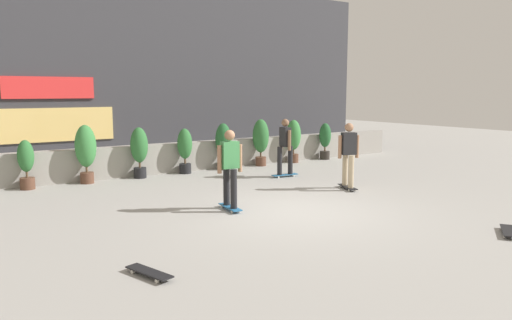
# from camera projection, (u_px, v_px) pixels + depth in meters

# --- Properties ---
(ground_plane) EXTENTS (48.00, 48.00, 0.00)m
(ground_plane) POSITION_uv_depth(u_px,v_px,m) (295.00, 211.00, 10.16)
(ground_plane) COLOR #9E9B96
(planter_wall) EXTENTS (18.00, 0.40, 0.90)m
(planter_wall) POSITION_uv_depth(u_px,v_px,m) (177.00, 157.00, 15.07)
(planter_wall) COLOR gray
(planter_wall) RESTS_ON ground
(building_backdrop) EXTENTS (20.00, 2.08, 6.50)m
(building_backdrop) POSITION_uv_depth(u_px,v_px,m) (130.00, 70.00, 17.98)
(building_backdrop) COLOR #38383D
(building_backdrop) RESTS_ON ground
(potted_plant_1) EXTENTS (0.40, 0.40, 1.27)m
(potted_plant_1) POSITION_uv_depth(u_px,v_px,m) (26.00, 162.00, 12.30)
(potted_plant_1) COLOR brown
(potted_plant_1) RESTS_ON ground
(potted_plant_2) EXTENTS (0.56, 0.56, 1.59)m
(potted_plant_2) POSITION_uv_depth(u_px,v_px,m) (86.00, 149.00, 13.08)
(potted_plant_2) COLOR brown
(potted_plant_2) RESTS_ON ground
(potted_plant_3) EXTENTS (0.50, 0.50, 1.46)m
(potted_plant_3) POSITION_uv_depth(u_px,v_px,m) (139.00, 149.00, 13.90)
(potted_plant_3) COLOR black
(potted_plant_3) RESTS_ON ground
(potted_plant_4) EXTENTS (0.45, 0.45, 1.37)m
(potted_plant_4) POSITION_uv_depth(u_px,v_px,m) (185.00, 148.00, 14.69)
(potted_plant_4) COLOR black
(potted_plant_4) RESTS_ON ground
(potted_plant_5) EXTENTS (0.50, 0.50, 1.48)m
(potted_plant_5) POSITION_uv_depth(u_px,v_px,m) (223.00, 143.00, 15.40)
(potted_plant_5) COLOR #2D2823
(potted_plant_5) RESTS_ON ground
(potted_plant_6) EXTENTS (0.54, 0.54, 1.56)m
(potted_plant_6) POSITION_uv_depth(u_px,v_px,m) (261.00, 139.00, 16.18)
(potted_plant_6) COLOR brown
(potted_plant_6) RESTS_ON ground
(potted_plant_7) EXTENTS (0.51, 0.51, 1.49)m
(potted_plant_7) POSITION_uv_depth(u_px,v_px,m) (294.00, 138.00, 16.93)
(potted_plant_7) COLOR brown
(potted_plant_7) RESTS_ON ground
(potted_plant_8) EXTENTS (0.43, 0.43, 1.33)m
(potted_plant_8) POSITION_uv_depth(u_px,v_px,m) (325.00, 139.00, 17.74)
(potted_plant_8) COLOR #2D2823
(potted_plant_8) RESTS_ON ground
(skater_foreground) EXTENTS (0.56, 0.82, 1.70)m
(skater_foreground) POSITION_uv_depth(u_px,v_px,m) (230.00, 166.00, 10.10)
(skater_foreground) COLOR #266699
(skater_foreground) RESTS_ON ground
(skater_by_wall_right) EXTENTS (0.53, 0.82, 1.70)m
(skater_by_wall_right) POSITION_uv_depth(u_px,v_px,m) (348.00, 153.00, 12.27)
(skater_by_wall_right) COLOR black
(skater_by_wall_right) RESTS_ON ground
(skater_far_right) EXTENTS (0.82, 0.56, 1.70)m
(skater_far_right) POSITION_uv_depth(u_px,v_px,m) (285.00, 145.00, 14.05)
(skater_far_right) COLOR #266699
(skater_far_right) RESTS_ON ground
(skateboard_near_camera) EXTENTS (0.77, 0.62, 0.08)m
(skateboard_near_camera) POSITION_uv_depth(u_px,v_px,m) (508.00, 231.00, 8.49)
(skateboard_near_camera) COLOR black
(skateboard_near_camera) RESTS_ON ground
(skateboard_aside) EXTENTS (0.43, 0.82, 0.08)m
(skateboard_aside) POSITION_uv_depth(u_px,v_px,m) (149.00, 272.00, 6.56)
(skateboard_aside) COLOR black
(skateboard_aside) RESTS_ON ground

